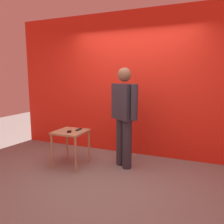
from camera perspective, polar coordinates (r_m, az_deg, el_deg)
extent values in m
plane|color=gray|center=(3.54, -1.23, -17.22)|extent=(12.00, 12.00, 0.00)
cube|color=red|center=(4.51, 5.88, 7.05)|extent=(5.33, 0.12, 2.83)
cylinder|color=#2D2D38|center=(4.00, 2.26, -7.57)|extent=(0.22, 0.22, 0.85)
cylinder|color=#2D2D38|center=(3.85, 3.88, -8.26)|extent=(0.22, 0.22, 0.85)
cube|color=#2D2D38|center=(3.78, 3.15, 2.67)|extent=(0.51, 0.46, 0.60)
cube|color=red|center=(3.84, 4.63, 3.21)|extent=(0.11, 0.09, 0.50)
cube|color=#384C99|center=(3.85, 4.71, 2.95)|extent=(0.04, 0.03, 0.46)
cylinder|color=#2D2D38|center=(4.01, 0.88, 3.26)|extent=(0.16, 0.16, 0.57)
cylinder|color=#2D2D38|center=(3.55, 5.72, 2.49)|extent=(0.16, 0.16, 0.57)
sphere|color=brown|center=(3.76, 3.21, 9.55)|extent=(0.23, 0.23, 0.23)
cube|color=tan|center=(3.97, -10.56, -4.98)|extent=(0.53, 0.53, 0.03)
cylinder|color=tan|center=(4.00, -15.12, -9.73)|extent=(0.04, 0.04, 0.60)
cylinder|color=tan|center=(3.75, -9.32, -10.81)|extent=(0.04, 0.04, 0.60)
cylinder|color=tan|center=(4.36, -11.39, -8.03)|extent=(0.04, 0.04, 0.60)
cylinder|color=tan|center=(4.13, -5.91, -8.86)|extent=(0.04, 0.04, 0.60)
cube|color=black|center=(3.89, -10.91, -4.96)|extent=(0.13, 0.16, 0.01)
cube|color=black|center=(4.00, -8.52, -4.45)|extent=(0.05, 0.17, 0.02)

